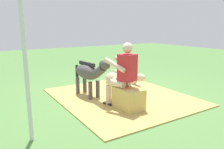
% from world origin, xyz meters
% --- Properties ---
extents(ground_plane, '(24.00, 24.00, 0.00)m').
position_xyz_m(ground_plane, '(0.00, 0.00, 0.00)').
color(ground_plane, '#568442').
extents(hay_patch, '(3.15, 2.76, 0.02)m').
position_xyz_m(hay_patch, '(-0.16, 0.03, 0.01)').
color(hay_patch, tan).
rests_on(hay_patch, ground).
extents(hay_bale, '(0.61, 0.41, 0.44)m').
position_xyz_m(hay_bale, '(-0.85, 0.35, 0.22)').
color(hay_bale, tan).
rests_on(hay_bale, ground).
extents(person_seated, '(0.72, 0.55, 1.32)m').
position_xyz_m(person_seated, '(-0.70, 0.39, 0.72)').
color(person_seated, beige).
rests_on(person_seated, ground).
extents(pony_standing, '(1.35, 0.41, 0.95)m').
position_xyz_m(pony_standing, '(0.26, 0.65, 0.58)').
color(pony_standing, '#4C4747').
rests_on(pony_standing, ground).
extents(pony_lying, '(1.35, 0.69, 0.42)m').
position_xyz_m(pony_lying, '(0.72, -0.54, 0.19)').
color(pony_lying, beige).
rests_on(pony_lying, ground).
extents(tent_pole_left, '(0.06, 0.06, 2.20)m').
position_xyz_m(tent_pole_left, '(-1.08, 2.27, 1.10)').
color(tent_pole_left, silver).
rests_on(tent_pole_left, ground).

